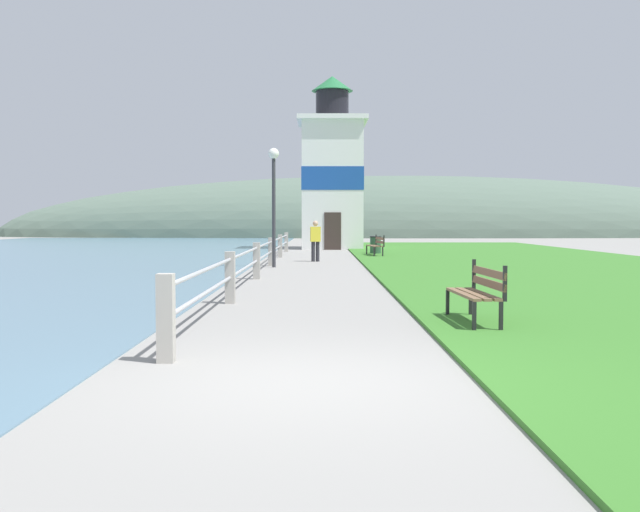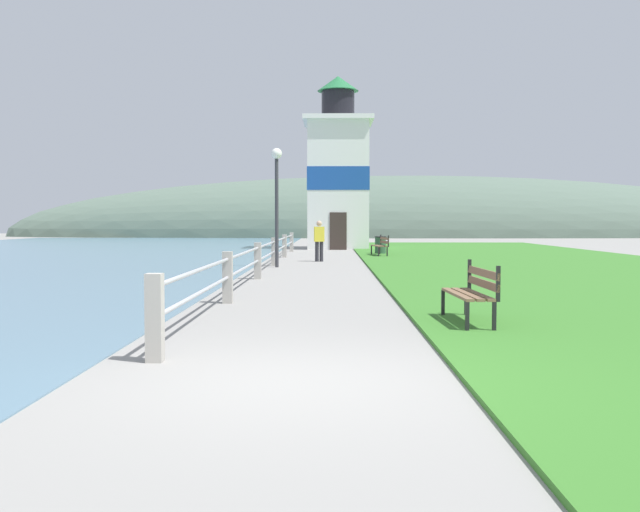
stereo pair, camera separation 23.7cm
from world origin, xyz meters
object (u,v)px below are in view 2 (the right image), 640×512
(park_bench_near, at_px, (473,290))
(lamp_post, at_px, (277,185))
(park_bench_midway, at_px, (381,244))
(person_strolling, at_px, (319,239))
(lighthouse, at_px, (338,175))
(trash_bin, at_px, (380,245))

(park_bench_near, relative_size, lamp_post, 0.43)
(park_bench_near, relative_size, park_bench_midway, 0.96)
(person_strolling, height_order, lamp_post, lamp_post)
(lighthouse, height_order, lamp_post, lighthouse)
(park_bench_midway, xyz_separation_m, lamp_post, (-3.99, -7.07, 2.20))
(lighthouse, bearing_deg, park_bench_near, -86.72)
(park_bench_midway, relative_size, person_strolling, 1.13)
(park_bench_midway, relative_size, trash_bin, 2.09)
(park_bench_midway, distance_m, lamp_post, 8.41)
(park_bench_near, height_order, lamp_post, lamp_post)
(park_bench_midway, distance_m, trash_bin, 1.84)
(park_bench_near, xyz_separation_m, park_bench_midway, (0.11, 20.31, 0.00))
(lighthouse, bearing_deg, park_bench_midway, -78.65)
(park_bench_near, xyz_separation_m, lighthouse, (-1.67, 29.15, 3.56))
(park_bench_midway, distance_m, lighthouse, 9.70)
(park_bench_near, distance_m, lighthouse, 29.42)
(lighthouse, xyz_separation_m, trash_bin, (1.87, -7.01, -3.67))
(person_strolling, xyz_separation_m, lamp_post, (-1.36, -3.35, 1.90))
(trash_bin, bearing_deg, park_bench_midway, -93.07)
(lighthouse, bearing_deg, lamp_post, -97.91)
(person_strolling, bearing_deg, lighthouse, -12.48)
(park_bench_midway, xyz_separation_m, person_strolling, (-2.62, -3.71, 0.31))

